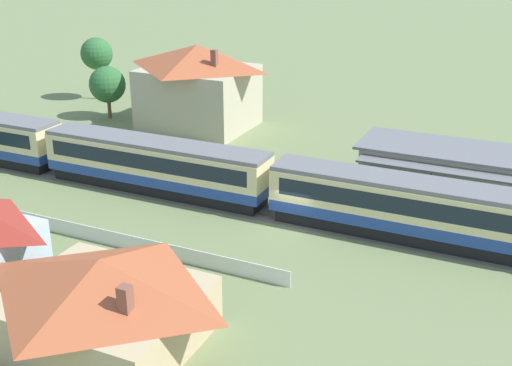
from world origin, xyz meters
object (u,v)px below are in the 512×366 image
cottage_terracotta_roof (103,299)px  passenger_train (275,183)px  station_building (440,171)px  station_house_terracotta_roof (198,85)px  yard_tree_2 (97,54)px  yard_tree_0 (107,85)px

cottage_terracotta_roof → passenger_train: bearing=84.7°
station_building → station_house_terracotta_roof: size_ratio=1.10×
passenger_train → cottage_terracotta_roof: 17.73m
cottage_terracotta_roof → yard_tree_2: yard_tree_2 is taller
passenger_train → station_house_terracotta_roof: (-15.50, 16.43, 2.09)m
station_building → yard_tree_2: bearing=162.5°
passenger_train → yard_tree_2: yard_tree_2 is taller
cottage_terracotta_roof → yard_tree_0: (-24.37, 33.00, 1.31)m
station_house_terracotta_roof → yard_tree_2: station_house_terracotta_roof is taller
passenger_train → cottage_terracotta_roof: (-1.63, -17.65, 0.07)m
passenger_train → station_building: 13.06m
yard_tree_0 → yard_tree_2: (-5.99, 6.19, 1.77)m
station_house_terracotta_roof → cottage_terracotta_roof: 36.85m
cottage_terracotta_roof → yard_tree_0: size_ratio=1.75×
station_building → yard_tree_2: size_ratio=1.67×
station_building → yard_tree_0: yard_tree_0 is taller
passenger_train → cottage_terracotta_roof: size_ratio=7.91×
cottage_terracotta_roof → yard_tree_0: bearing=126.4°
station_building → yard_tree_0: bearing=168.9°
passenger_train → yard_tree_0: yard_tree_0 is taller
yard_tree_2 → passenger_train: bearing=-33.9°
cottage_terracotta_roof → station_building: bearing=65.7°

